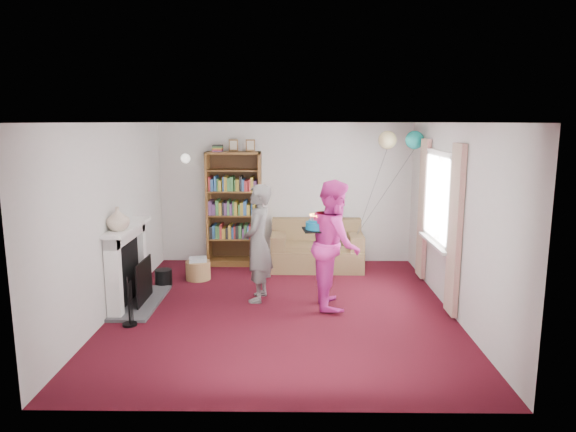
{
  "coord_description": "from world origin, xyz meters",
  "views": [
    {
      "loc": [
        0.16,
        -6.62,
        2.51
      ],
      "look_at": [
        0.07,
        0.6,
        1.18
      ],
      "focal_mm": 32.0,
      "sensor_mm": 36.0,
      "label": 1
    }
  ],
  "objects_px": {
    "bookcase": "(234,210)",
    "birthday_cake": "(317,226)",
    "person_striped": "(258,243)",
    "sofa": "(317,250)",
    "person_magenta": "(335,244)"
  },
  "relations": [
    {
      "from": "birthday_cake",
      "to": "person_magenta",
      "type": "bearing_deg",
      "value": 1.54
    },
    {
      "from": "birthday_cake",
      "to": "person_striped",
      "type": "bearing_deg",
      "value": 165.5
    },
    {
      "from": "sofa",
      "to": "person_magenta",
      "type": "relative_size",
      "value": 0.89
    },
    {
      "from": "person_striped",
      "to": "birthday_cake",
      "type": "xyz_separation_m",
      "value": [
        0.82,
        -0.21,
        0.3
      ]
    },
    {
      "from": "person_magenta",
      "to": "birthday_cake",
      "type": "distance_m",
      "value": 0.35
    },
    {
      "from": "bookcase",
      "to": "birthday_cake",
      "type": "relative_size",
      "value": 6.04
    },
    {
      "from": "bookcase",
      "to": "person_striped",
      "type": "height_order",
      "value": "bookcase"
    },
    {
      "from": "bookcase",
      "to": "person_magenta",
      "type": "bearing_deg",
      "value": -52.69
    },
    {
      "from": "sofa",
      "to": "person_magenta",
      "type": "xyz_separation_m",
      "value": [
        0.16,
        -1.87,
        0.56
      ]
    },
    {
      "from": "sofa",
      "to": "birthday_cake",
      "type": "xyz_separation_m",
      "value": [
        -0.09,
        -1.88,
        0.81
      ]
    },
    {
      "from": "person_striped",
      "to": "bookcase",
      "type": "bearing_deg",
      "value": -156.82
    },
    {
      "from": "sofa",
      "to": "person_striped",
      "type": "distance_m",
      "value": 1.97
    },
    {
      "from": "sofa",
      "to": "person_striped",
      "type": "xyz_separation_m",
      "value": [
        -0.9,
        -1.67,
        0.51
      ]
    },
    {
      "from": "bookcase",
      "to": "person_magenta",
      "type": "relative_size",
      "value": 1.26
    },
    {
      "from": "sofa",
      "to": "person_magenta",
      "type": "bearing_deg",
      "value": -84.48
    }
  ]
}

